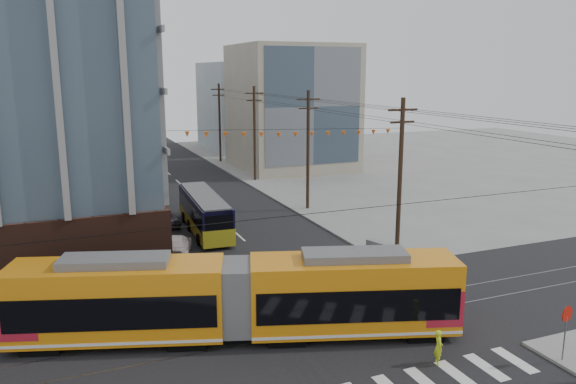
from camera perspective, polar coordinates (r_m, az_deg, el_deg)
ground at (r=27.08m, az=8.49°, el=-15.89°), size 160.00×160.00×0.00m
bg_bldg_nw_near at (r=72.61m, az=-26.11°, el=8.07°), size 18.00×16.00×18.00m
bg_bldg_ne_near at (r=74.24m, az=0.32°, el=8.58°), size 14.00×14.00×16.00m
bg_bldg_nw_far at (r=92.43m, az=-23.58°, el=9.54°), size 16.00×18.00×20.00m
bg_bldg_ne_far at (r=93.68m, az=-3.30°, el=8.70°), size 16.00×16.00×14.00m
utility_pole_far at (r=79.55m, az=-6.96°, el=6.93°), size 0.30×0.30×11.00m
streetcar at (r=27.44m, az=-5.20°, el=-10.68°), size 21.13×9.46×4.10m
city_bus at (r=45.62m, az=-8.49°, el=-2.05°), size 2.96×11.13×3.12m
parked_car_silver at (r=34.94m, az=-9.16°, el=-7.84°), size 3.48×5.23×1.63m
parked_car_white at (r=40.05m, az=-11.45°, el=-5.39°), size 3.48×5.60×1.51m
parked_car_grey at (r=48.22m, az=-12.62°, el=-2.57°), size 2.46×4.76×1.28m
pedestrian at (r=26.44m, az=15.04°, el=-14.98°), size 0.57×0.68×1.60m
stop_sign at (r=28.23m, az=26.29°, el=-13.02°), size 0.90×0.90×2.53m
jersey_barrier at (r=39.82m, az=10.54°, el=-5.95°), size 2.28×4.38×0.86m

